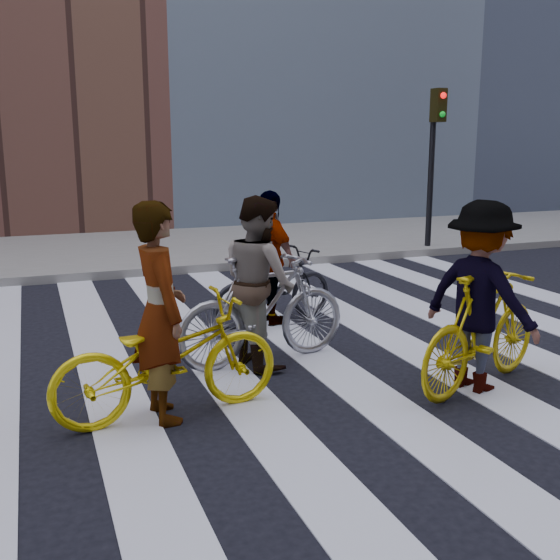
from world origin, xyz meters
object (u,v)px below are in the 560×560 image
traffic_signal (435,142)px  bike_silver_mid (264,309)px  bike_dark_rear (273,287)px  rider_mid (259,281)px  bike_yellow_left (168,358)px  rider_right (480,297)px  rider_rear (270,258)px  bike_yellow_right (482,330)px  rider_left (160,312)px

traffic_signal → bike_silver_mid: bearing=-136.6°
bike_dark_rear → rider_mid: bearing=138.1°
bike_yellow_left → rider_right: 2.90m
rider_mid → rider_rear: rider_mid is taller
bike_silver_mid → bike_dark_rear: (0.63, 1.39, -0.11)m
traffic_signal → bike_yellow_left: 9.39m
traffic_signal → rider_mid: size_ratio=1.88×
bike_yellow_right → bike_dark_rear: (-1.06, 2.79, -0.09)m
rider_left → rider_right: (2.90, -0.39, -0.03)m
bike_silver_mid → bike_yellow_right: size_ratio=1.04×
rider_left → bike_dark_rear: bearing=-44.4°
traffic_signal → rider_right: 7.85m
traffic_signal → rider_rear: size_ratio=1.94×
traffic_signal → bike_silver_mid: traffic_signal is taller
bike_dark_rear → rider_right: (1.01, -2.79, 0.42)m
bike_yellow_left → rider_left: (-0.05, -0.00, 0.41)m
rider_mid → rider_rear: size_ratio=1.04×
rider_mid → rider_right: (1.68, -1.40, 0.01)m
rider_right → rider_rear: 2.98m
bike_yellow_left → bike_yellow_right: bike_yellow_right is taller
traffic_signal → rider_mid: traffic_signal is taller
bike_yellow_right → rider_rear: bearing=0.9°
bike_silver_mid → rider_right: size_ratio=1.09×
bike_yellow_left → bike_dark_rear: (1.85, 2.40, -0.04)m
bike_yellow_left → rider_right: bearing=-103.9°
bike_yellow_left → rider_rear: size_ratio=1.15×
bike_yellow_left → rider_left: rider_left is taller
bike_yellow_left → rider_mid: rider_mid is taller
bike_yellow_left → rider_left: size_ratio=1.07×
rider_rear → traffic_signal: bearing=-68.1°
bike_yellow_left → bike_dark_rear: size_ratio=1.08×
bike_dark_rear → traffic_signal: bearing=-67.8°
traffic_signal → bike_silver_mid: size_ratio=1.71×
bike_silver_mid → rider_right: bearing=-138.9°
traffic_signal → rider_rear: (-4.98, -3.87, -1.42)m
bike_yellow_right → rider_mid: rider_mid is taller
bike_dark_rear → rider_left: bearing=125.8°
bike_yellow_left → bike_dark_rear: bearing=-43.6°
traffic_signal → bike_yellow_right: size_ratio=1.77×
bike_yellow_right → rider_mid: 2.25m
bike_yellow_left → rider_rear: bearing=-42.9°
bike_yellow_left → bike_silver_mid: (1.22, 1.01, 0.07)m
bike_yellow_right → rider_left: 3.00m
bike_yellow_right → bike_dark_rear: size_ratio=1.03×
traffic_signal → bike_dark_rear: 6.52m
rider_mid → rider_right: rider_right is taller
bike_dark_rear → rider_right: rider_right is taller
bike_dark_rear → rider_rear: 0.38m
traffic_signal → bike_dark_rear: size_ratio=1.83×
rider_mid → rider_right: 2.19m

